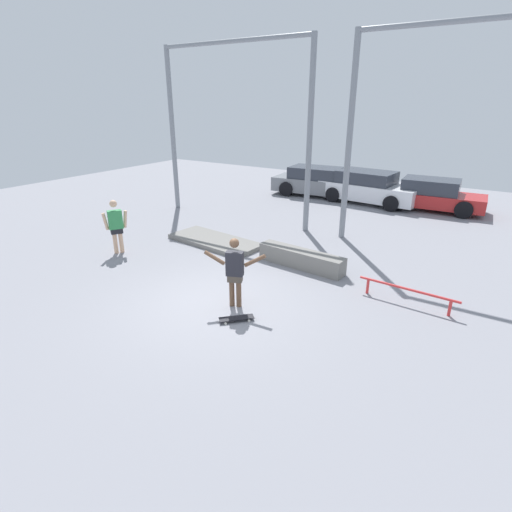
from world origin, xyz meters
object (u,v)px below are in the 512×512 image
object	(u,v)px
parked_car_red	(432,195)
bystander	(116,224)
parked_car_grey	(318,182)
skateboarder	(235,269)
grind_rail	(407,291)
parked_car_white	(368,188)
manual_pad	(215,241)
grind_box	(301,259)
skateboard	(237,318)

from	to	relation	value
parked_car_red	bystander	xyz separation A→B (m)	(-7.36, -11.00, 0.28)
parked_car_grey	skateboarder	bearing A→B (deg)	-78.57
grind_rail	parked_car_white	xyz separation A→B (m)	(-4.01, 9.42, 0.39)
manual_pad	parked_car_red	world-z (taller)	parked_car_red
grind_box	parked_car_white	distance (m)	8.79
grind_box	manual_pad	size ratio (longest dim) A/B	0.81
parked_car_white	parked_car_red	xyz separation A→B (m)	(2.80, 0.19, -0.05)
grind_rail	bystander	bearing A→B (deg)	-170.81
skateboard	grind_box	bearing A→B (deg)	47.61
skateboarder	skateboard	distance (m)	1.12
grind_rail	parked_car_white	size ratio (longest dim) A/B	0.50
skateboarder	grind_box	xyz separation A→B (m)	(0.24, 2.96, -0.69)
skateboard	manual_pad	xyz separation A→B (m)	(-3.58, 3.80, 0.01)
grind_rail	skateboarder	bearing A→B (deg)	-146.05
grind_box	bystander	size ratio (longest dim) A/B	1.55
parked_car_red	skateboard	bearing A→B (deg)	-101.31
skateboarder	parked_car_white	bearing A→B (deg)	71.06
grind_box	skateboard	bearing A→B (deg)	-87.17
skateboarder	parked_car_grey	distance (m)	12.19
skateboarder	manual_pad	world-z (taller)	skateboarder
parked_car_white	manual_pad	bearing A→B (deg)	-101.42
grind_box	grind_rail	distance (m)	3.22
manual_pad	grind_rail	size ratio (longest dim) A/B	1.40
parked_car_red	bystander	size ratio (longest dim) A/B	2.48
skateboard	parked_car_grey	size ratio (longest dim) A/B	0.15
parked_car_white	skateboard	bearing A→B (deg)	-79.84
skateboard	parked_car_grey	xyz separation A→B (m)	(-3.64, 12.31, 0.63)
skateboarder	grind_rail	distance (m)	4.13
bystander	parked_car_red	bearing A→B (deg)	177.58
skateboarder	grind_box	world-z (taller)	skateboarder
skateboard	grind_box	size ratio (longest dim) A/B	0.26
parked_car_grey	parked_car_red	xyz separation A→B (m)	(5.40, 0.13, -0.04)
manual_pad	bystander	distance (m)	3.23
parked_car_grey	grind_rail	bearing A→B (deg)	-59.01
grind_rail	parked_car_white	distance (m)	10.24
parked_car_grey	bystander	world-z (taller)	bystander
skateboard	bystander	world-z (taller)	bystander
parked_car_grey	parked_car_white	world-z (taller)	parked_car_white
parked_car_grey	parked_car_white	xyz separation A→B (m)	(2.60, -0.06, 0.02)
parked_car_red	manual_pad	bearing A→B (deg)	-124.96
parked_car_red	skateboarder	bearing A→B (deg)	-103.63
manual_pad	parked_car_grey	distance (m)	8.53
manual_pad	bystander	world-z (taller)	bystander
skateboarder	bystander	bearing A→B (deg)	148.26
parked_car_red	grind_box	bearing A→B (deg)	-105.48
manual_pad	parked_car_white	distance (m)	8.84
skateboarder	grind_rail	bearing A→B (deg)	11.98
parked_car_white	parked_car_red	world-z (taller)	parked_car_white
manual_pad	parked_car_red	bearing A→B (deg)	58.29
parked_car_red	bystander	bearing A→B (deg)	-127.04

